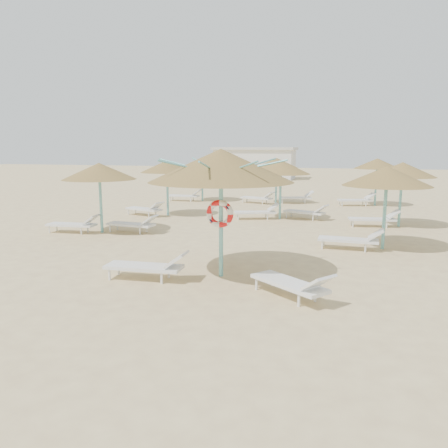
# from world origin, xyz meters

# --- Properties ---
(ground) EXTENTS (120.00, 120.00, 0.00)m
(ground) POSITION_xyz_m (0.00, 0.00, 0.00)
(ground) COLOR #DCC386
(ground) RESTS_ON ground
(main_palapa) EXTENTS (3.65, 3.65, 3.28)m
(main_palapa) POSITION_xyz_m (0.45, 0.28, 2.85)
(main_palapa) COLOR #6BBAB9
(main_palapa) RESTS_ON ground
(lounger_main_a) EXTENTS (2.14, 0.75, 0.76)m
(lounger_main_a) POSITION_xyz_m (-1.20, -0.53, 0.36)
(lounger_main_a) COLOR white
(lounger_main_a) RESTS_ON ground
(lounger_main_b) EXTENTS (2.00, 1.73, 0.75)m
(lounger_main_b) POSITION_xyz_m (2.47, -0.93, 0.36)
(lounger_main_b) COLOR white
(lounger_main_b) RESTS_ON ground
(palapa_field) EXTENTS (18.34, 13.99, 2.71)m
(palapa_field) POSITION_xyz_m (0.67, 9.70, 2.31)
(palapa_field) COLOR #6BBAB9
(palapa_field) RESTS_ON ground
(service_hut) EXTENTS (8.40, 4.40, 3.25)m
(service_hut) POSITION_xyz_m (-6.00, 35.00, 1.64)
(service_hut) COLOR silver
(service_hut) RESTS_ON ground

